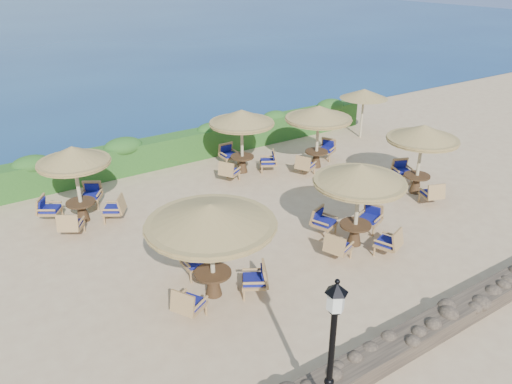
# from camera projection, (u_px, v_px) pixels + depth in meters

# --- Properties ---
(ground) EXTENTS (120.00, 120.00, 0.00)m
(ground) POSITION_uv_depth(u_px,v_px,m) (301.00, 219.00, 16.89)
(ground) COLOR tan
(ground) RESTS_ON ground
(hedge) EXTENTS (18.00, 0.90, 1.20)m
(hedge) POSITION_uv_depth(u_px,v_px,m) (201.00, 143.00, 22.07)
(hedge) COLOR #204F19
(hedge) RESTS_ON ground
(stone_wall) EXTENTS (15.00, 0.65, 0.44)m
(stone_wall) POSITION_uv_depth(u_px,v_px,m) (460.00, 312.00, 12.11)
(stone_wall) COLOR brown
(stone_wall) RESTS_ON ground
(lamp_post) EXTENTS (0.44, 0.44, 3.31)m
(lamp_post) POSITION_uv_depth(u_px,v_px,m) (330.00, 367.00, 8.69)
(lamp_post) COLOR black
(lamp_post) RESTS_ON ground
(extra_parasol) EXTENTS (2.30, 2.30, 2.41)m
(extra_parasol) POSITION_uv_depth(u_px,v_px,m) (364.00, 94.00, 23.80)
(extra_parasol) COLOR #C7B68C
(extra_parasol) RESTS_ON ground
(cafe_set_0) EXTENTS (3.31, 3.31, 2.65)m
(cafe_set_0) POSITION_uv_depth(u_px,v_px,m) (211.00, 228.00, 12.26)
(cafe_set_0) COLOR #C7B68C
(cafe_set_0) RESTS_ON ground
(cafe_set_1) EXTENTS (2.87, 2.87, 2.65)m
(cafe_set_1) POSITION_uv_depth(u_px,v_px,m) (359.00, 191.00, 14.66)
(cafe_set_1) COLOR #C7B68C
(cafe_set_1) RESTS_ON ground
(cafe_set_2) EXTENTS (2.60, 2.87, 2.65)m
(cafe_set_2) POSITION_uv_depth(u_px,v_px,m) (422.00, 143.00, 18.02)
(cafe_set_2) COLOR #C7B68C
(cafe_set_2) RESTS_ON ground
(cafe_set_3) EXTENTS (2.73, 2.73, 2.65)m
(cafe_set_3) POSITION_uv_depth(u_px,v_px,m) (76.00, 175.00, 16.11)
(cafe_set_3) COLOR #C7B68C
(cafe_set_3) RESTS_ON ground
(cafe_set_4) EXTENTS (2.77, 2.71, 2.65)m
(cafe_set_4) POSITION_uv_depth(u_px,v_px,m) (242.00, 129.00, 19.86)
(cafe_set_4) COLOR #C7B68C
(cafe_set_4) RESTS_ON ground
(cafe_set_5) EXTENTS (2.82, 2.76, 2.65)m
(cafe_set_5) POSITION_uv_depth(u_px,v_px,m) (318.00, 121.00, 20.34)
(cafe_set_5) COLOR #C7B68C
(cafe_set_5) RESTS_ON ground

